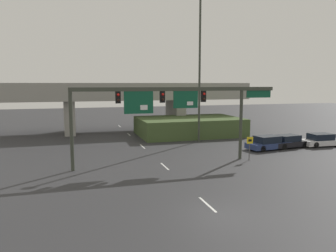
# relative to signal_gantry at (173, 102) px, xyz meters

# --- Properties ---
(ground_plane) EXTENTS (160.00, 160.00, 0.00)m
(ground_plane) POSITION_rel_signal_gantry_xyz_m (-0.89, -11.10, -5.29)
(ground_plane) COLOR #2D2D30
(lane_markings) EXTENTS (0.14, 47.06, 0.01)m
(lane_markings) POSITION_rel_signal_gantry_xyz_m (-0.89, 3.79, -5.29)
(lane_markings) COLOR silver
(lane_markings) RESTS_ON ground
(signal_gantry) EXTENTS (17.69, 0.44, 6.48)m
(signal_gantry) POSITION_rel_signal_gantry_xyz_m (0.00, 0.00, 0.00)
(signal_gantry) COLOR #383D33
(signal_gantry) RESTS_ON ground
(speed_limit_sign) EXTENTS (0.60, 0.11, 2.16)m
(speed_limit_sign) POSITION_rel_signal_gantry_xyz_m (6.89, -0.74, -3.88)
(speed_limit_sign) COLOR #4C4C4C
(speed_limit_sign) RESTS_ON ground
(highway_light_pole_near) EXTENTS (0.70, 0.36, 17.32)m
(highway_light_pole_near) POSITION_rel_signal_gantry_xyz_m (6.08, 9.35, 3.75)
(highway_light_pole_near) COLOR #383D33
(highway_light_pole_near) RESTS_ON ground
(overpass_bridge) EXTENTS (35.50, 7.22, 6.85)m
(overpass_bridge) POSITION_rel_signal_gantry_xyz_m (-0.89, 20.24, -0.50)
(overpass_bridge) COLOR gray
(overpass_bridge) RESTS_ON ground
(grass_embankment) EXTENTS (13.25, 8.63, 2.29)m
(grass_embankment) POSITION_rel_signal_gantry_xyz_m (6.70, 14.51, -4.14)
(grass_embankment) COLOR #42562D
(grass_embankment) RESTS_ON ground
(parked_sedan_near_right) EXTENTS (4.87, 2.53, 1.42)m
(parked_sedan_near_right) POSITION_rel_signal_gantry_xyz_m (11.29, 3.11, -4.63)
(parked_sedan_near_right) COLOR navy
(parked_sedan_near_right) RESTS_ON ground
(parked_sedan_mid_right) EXTENTS (4.66, 2.34, 1.35)m
(parked_sedan_mid_right) POSITION_rel_signal_gantry_xyz_m (13.97, 3.41, -4.66)
(parked_sedan_mid_right) COLOR black
(parked_sedan_mid_right) RESTS_ON ground
(parked_sedan_far_right) EXTENTS (4.69, 2.08, 1.38)m
(parked_sedan_far_right) POSITION_rel_signal_gantry_xyz_m (17.95, 3.08, -4.65)
(parked_sedan_far_right) COLOR silver
(parked_sedan_far_right) RESTS_ON ground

